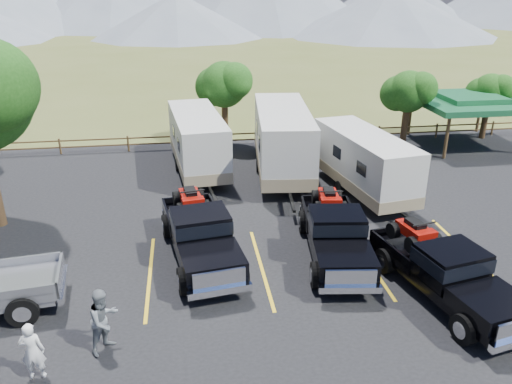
{
  "coord_description": "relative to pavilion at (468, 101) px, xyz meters",
  "views": [
    {
      "loc": [
        -4.43,
        -11.48,
        9.64
      ],
      "look_at": [
        -1.72,
        7.33,
        1.6
      ],
      "focal_mm": 35.0,
      "sensor_mm": 36.0,
      "label": 1
    }
  ],
  "objects": [
    {
      "name": "ground",
      "position": [
        -13.0,
        -17.0,
        -2.79
      ],
      "size": [
        320.0,
        320.0,
        0.0
      ],
      "primitive_type": "plane",
      "color": "#4C5323",
      "rests_on": "ground"
    },
    {
      "name": "asphalt_lot",
      "position": [
        -13.0,
        -14.0,
        -2.77
      ],
      "size": [
        44.0,
        34.0,
        0.04
      ],
      "primitive_type": "cube",
      "color": "black",
      "rests_on": "ground"
    },
    {
      "name": "stall_lines",
      "position": [
        -13.0,
        -13.0,
        -2.74
      ],
      "size": [
        12.12,
        5.5,
        0.01
      ],
      "color": "gold",
      "rests_on": "asphalt_lot"
    },
    {
      "name": "tree_ne_a",
      "position": [
        -4.03,
        0.01,
        0.69
      ],
      "size": [
        3.11,
        2.92,
        4.76
      ],
      "color": "black",
      "rests_on": "ground"
    },
    {
      "name": "tree_ne_b",
      "position": [
        1.98,
        1.01,
        0.34
      ],
      "size": [
        2.77,
        2.59,
        4.27
      ],
      "color": "black",
      "rests_on": "ground"
    },
    {
      "name": "tree_north",
      "position": [
        -15.03,
        2.02,
        1.05
      ],
      "size": [
        3.46,
        3.24,
        5.25
      ],
      "color": "black",
      "rests_on": "ground"
    },
    {
      "name": "rail_fence",
      "position": [
        -11.0,
        1.5,
        -2.18
      ],
      "size": [
        36.12,
        0.12,
        1.0
      ],
      "color": "brown",
      "rests_on": "ground"
    },
    {
      "name": "pavilion",
      "position": [
        0.0,
        0.0,
        0.0
      ],
      "size": [
        6.2,
        6.2,
        3.22
      ],
      "color": "brown",
      "rests_on": "ground"
    },
    {
      "name": "rig_left",
      "position": [
        -17.15,
        -11.93,
        -1.69
      ],
      "size": [
        3.05,
        6.78,
        2.19
      ],
      "rotation": [
        0.0,
        0.0,
        0.15
      ],
      "color": "black",
      "rests_on": "asphalt_lot"
    },
    {
      "name": "rig_center",
      "position": [
        -12.15,
        -12.5,
        -1.73
      ],
      "size": [
        2.84,
        6.52,
        2.11
      ],
      "rotation": [
        0.0,
        0.0,
        -0.13
      ],
      "color": "black",
      "rests_on": "asphalt_lot"
    },
    {
      "name": "rig_right",
      "position": [
        -9.41,
        -15.6,
        -1.74
      ],
      "size": [
        3.21,
        6.52,
        2.09
      ],
      "rotation": [
        0.0,
        0.0,
        0.2
      ],
      "color": "black",
      "rests_on": "asphalt_lot"
    },
    {
      "name": "trailer_left",
      "position": [
        -16.87,
        -2.61,
        -1.09
      ],
      "size": [
        3.12,
        9.19,
        3.18
      ],
      "rotation": [
        0.0,
        0.0,
        0.1
      ],
      "color": "silver",
      "rests_on": "asphalt_lot"
    },
    {
      "name": "trailer_center",
      "position": [
        -12.44,
        -3.66,
        -0.9
      ],
      "size": [
        3.47,
        10.22,
        3.53
      ],
      "rotation": [
        0.0,
        0.0,
        -0.1
      ],
      "color": "silver",
      "rests_on": "asphalt_lot"
    },
    {
      "name": "trailer_right",
      "position": [
        -9.08,
        -6.87,
        -1.18
      ],
      "size": [
        3.33,
        8.66,
        2.99
      ],
      "rotation": [
        0.0,
        0.0,
        0.16
      ],
      "color": "silver",
      "rests_on": "asphalt_lot"
    },
    {
      "name": "person_a",
      "position": [
        -21.67,
        -17.57,
        -1.9
      ],
      "size": [
        0.62,
        0.41,
        1.69
      ],
      "primitive_type": "imported",
      "rotation": [
        0.0,
        0.0,
        3.16
      ],
      "color": "silver",
      "rests_on": "asphalt_lot"
    },
    {
      "name": "person_b",
      "position": [
        -19.98,
        -16.7,
        -1.78
      ],
      "size": [
        1.17,
        1.19,
        1.94
      ],
      "primitive_type": "imported",
      "rotation": [
        0.0,
        0.0,
        0.86
      ],
      "color": "slate",
      "rests_on": "asphalt_lot"
    }
  ]
}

